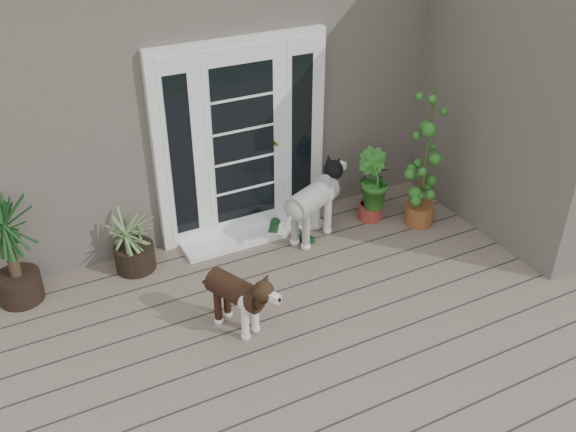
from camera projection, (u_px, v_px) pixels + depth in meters
name	position (u px, v px, depth m)	size (l,w,h in m)	color
deck	(368.00, 346.00, 5.62)	(6.20, 4.60, 0.12)	#6B5B4C
house_main	(191.00, 52.00, 8.07)	(7.40, 4.00, 3.10)	#665E54
house_wing	(547.00, 93.00, 6.81)	(1.60, 2.40, 3.10)	#665E54
door_unit	(242.00, 140.00, 6.62)	(1.90, 0.14, 2.15)	white
door_step	(253.00, 234.00, 7.02)	(1.60, 0.40, 0.05)	white
brindle_dog	(236.00, 300.00, 5.59)	(0.31, 0.73, 0.61)	#331D12
white_dog	(312.00, 209.00, 6.81)	(0.38, 0.88, 0.73)	silver
spider_plant	(132.00, 238.00, 6.33)	(0.67, 0.67, 0.72)	#7B8E57
yucca	(10.00, 250.00, 5.79)	(0.78, 0.78, 1.13)	black
herb_a	(371.00, 195.00, 7.29)	(0.40, 0.40, 0.51)	#245A19
herb_b	(371.00, 194.00, 7.19)	(0.42, 0.42, 0.62)	#285D1A
herb_c	(432.00, 170.00, 7.86)	(0.31, 0.31, 0.49)	#195518
sapling	(426.00, 156.00, 6.82)	(0.50, 0.50, 1.68)	#164D18
clog_left	(303.00, 237.00, 6.94)	(0.14, 0.29, 0.09)	black
clog_right	(274.00, 227.00, 7.10)	(0.14, 0.30, 0.09)	#153618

